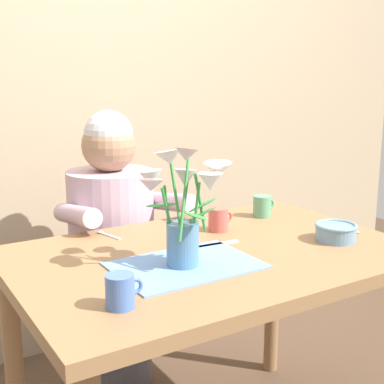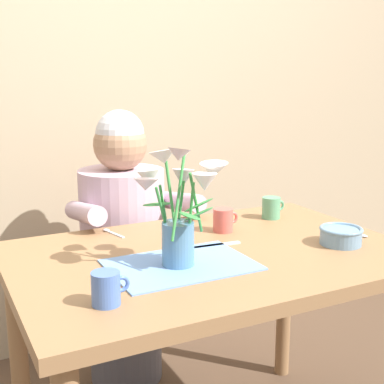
{
  "view_description": "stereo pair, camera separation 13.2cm",
  "coord_description": "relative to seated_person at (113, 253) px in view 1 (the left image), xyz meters",
  "views": [
    {
      "loc": [
        -0.87,
        -1.28,
        1.27
      ],
      "look_at": [
        -0.04,
        0.05,
        0.92
      ],
      "focal_mm": 49.78,
      "sensor_mm": 36.0,
      "label": 1
    },
    {
      "loc": [
        -0.75,
        -1.35,
        1.27
      ],
      "look_at": [
        -0.04,
        0.05,
        0.92
      ],
      "focal_mm": 49.78,
      "sensor_mm": 36.0,
      "label": 2
    }
  ],
  "objects": [
    {
      "name": "dinner_knife",
      "position": [
        0.09,
        -0.57,
        0.18
      ],
      "size": [
        0.19,
        0.03,
        0.0
      ],
      "primitive_type": "cube",
      "rotation": [
        0.0,
        0.0,
        -0.08
      ],
      "color": "silver",
      "rests_on": "dining_table"
    },
    {
      "name": "coffee_cup",
      "position": [
        -0.34,
        -0.84,
        0.22
      ],
      "size": [
        0.09,
        0.07,
        0.08
      ],
      "color": "#476BB7",
      "rests_on": "dining_table"
    },
    {
      "name": "tea_cup",
      "position": [
        0.45,
        -0.38,
        0.22
      ],
      "size": [
        0.09,
        0.07,
        0.08
      ],
      "color": "#569970",
      "rests_on": "dining_table"
    },
    {
      "name": "striped_placemat",
      "position": [
        -0.07,
        -0.68,
        0.18
      ],
      "size": [
        0.4,
        0.28,
        0.0
      ],
      "primitive_type": "cube",
      "color": "#6B93D1",
      "rests_on": "dining_table"
    },
    {
      "name": "seated_person",
      "position": [
        0.0,
        0.0,
        0.0
      ],
      "size": [
        0.45,
        0.47,
        1.14
      ],
      "rotation": [
        0.0,
        0.0,
        -0.07
      ],
      "color": "#4C4C56",
      "rests_on": "ground_plane"
    },
    {
      "name": "ceramic_bowl",
      "position": [
        0.46,
        -0.74,
        0.21
      ],
      "size": [
        0.14,
        0.14,
        0.06
      ],
      "color": "#6689A8",
      "rests_on": "dining_table"
    },
    {
      "name": "spoon_0",
      "position": [
        -0.15,
        -0.29,
        0.18
      ],
      "size": [
        0.04,
        0.12,
        0.01
      ],
      "color": "silver",
      "rests_on": "dining_table"
    },
    {
      "name": "dining_table",
      "position": [
        0.07,
        -0.62,
        0.08
      ],
      "size": [
        1.2,
        0.8,
        0.74
      ],
      "color": "olive",
      "rests_on": "ground_plane"
    },
    {
      "name": "ceramic_mug",
      "position": [
        0.21,
        -0.45,
        0.22
      ],
      "size": [
        0.09,
        0.07,
        0.08
      ],
      "color": "#CC564C",
      "rests_on": "dining_table"
    },
    {
      "name": "wood_panel_backdrop",
      "position": [
        0.07,
        0.43,
        0.69
      ],
      "size": [
        4.0,
        0.1,
        2.5
      ],
      "primitive_type": "cube",
      "color": "tan",
      "rests_on": "ground_plane"
    },
    {
      "name": "spoon_1",
      "position": [
        0.58,
        -0.69,
        0.18
      ],
      "size": [
        0.05,
        0.12,
        0.01
      ],
      "color": "silver",
      "rests_on": "dining_table"
    },
    {
      "name": "flower_vase",
      "position": [
        -0.08,
        -0.68,
        0.36
      ],
      "size": [
        0.29,
        0.26,
        0.35
      ],
      "color": "teal",
      "rests_on": "dining_table"
    }
  ]
}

